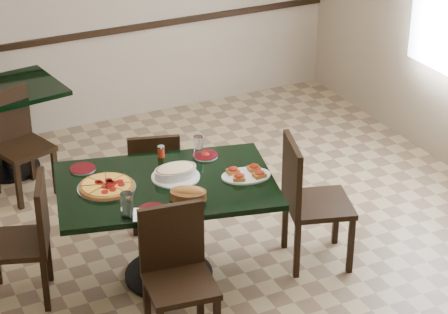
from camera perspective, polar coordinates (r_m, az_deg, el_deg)
name	(u,v)px	position (r m, az deg, el deg)	size (l,w,h in m)	color
floor	(218,267)	(6.31, -0.41, -7.18)	(5.50, 5.50, 0.00)	#89754F
room_shell	(237,22)	(7.60, 0.84, 8.79)	(5.50, 5.50, 5.50)	white
main_table	(167,206)	(5.93, -3.77, -3.23)	(1.63, 1.25, 0.75)	black
back_table	(2,115)	(7.60, -14.31, 2.70)	(1.09, 0.86, 0.75)	black
chair_far	(154,175)	(6.57, -4.60, -1.21)	(0.47, 0.47, 0.82)	black
chair_near	(177,268)	(5.43, -3.11, -7.25)	(0.47, 0.47, 0.89)	black
chair_right	(307,196)	(6.13, 5.43, -2.53)	(0.56, 0.56, 0.96)	black
chair_left	(28,234)	(5.90, -12.66, -4.94)	(0.52, 0.52, 0.88)	black
back_chair_near	(16,137)	(7.25, -13.42, 1.26)	(0.52, 0.52, 0.87)	black
pepperoni_pizza	(106,186)	(5.80, -7.68, -1.90)	(0.39, 0.39, 0.04)	#B8B8BF
lasagna_casserole	(176,172)	(5.88, -3.18, -0.96)	(0.33, 0.33, 0.09)	silver
bread_basket	(188,194)	(5.62, -2.35, -2.42)	(0.29, 0.26, 0.10)	brown
bruschetta_platter	(246,174)	(5.89, 1.45, -1.10)	(0.38, 0.30, 0.05)	silver
side_plate_near	(153,210)	(5.52, -4.68, -3.46)	(0.17, 0.17, 0.02)	silver
side_plate_far_r	(205,155)	(6.17, -1.22, 0.12)	(0.18, 0.18, 0.03)	silver
side_plate_far_l	(83,169)	(6.06, -9.20, -0.76)	(0.18, 0.18, 0.02)	silver
napkin_setting	(147,214)	(5.49, -5.07, -3.75)	(0.21, 0.21, 0.01)	white
water_glass_a	(198,146)	(6.16, -1.69, 0.75)	(0.07, 0.07, 0.14)	silver
water_glass_b	(127,205)	(5.43, -6.37, -3.15)	(0.08, 0.08, 0.17)	silver
pepper_shaker	(161,151)	(6.16, -4.13, 0.37)	(0.05, 0.05, 0.08)	#B82B13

